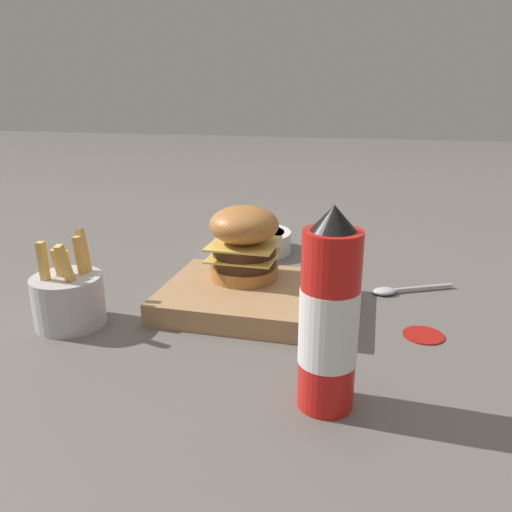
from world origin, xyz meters
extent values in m
plane|color=#5B5651|center=(0.00, 0.00, 0.00)|extent=(6.00, 6.00, 0.00)
cube|color=#A37A51|center=(0.00, 0.00, 0.02)|extent=(0.29, 0.22, 0.03)
cylinder|color=#AD6B33|center=(-0.03, 0.04, 0.04)|extent=(0.11, 0.11, 0.02)
cylinder|color=#422819|center=(-0.03, 0.04, 0.06)|extent=(0.10, 0.10, 0.02)
cube|color=#EAC656|center=(-0.03, 0.04, 0.07)|extent=(0.11, 0.11, 0.00)
cylinder|color=#422819|center=(-0.03, 0.04, 0.08)|extent=(0.10, 0.10, 0.02)
cube|color=#EAC656|center=(-0.03, 0.04, 0.09)|extent=(0.11, 0.11, 0.00)
ellipsoid|color=#AD6B33|center=(-0.03, 0.04, 0.12)|extent=(0.11, 0.11, 0.06)
cylinder|color=red|center=(0.13, -0.23, 0.10)|extent=(0.06, 0.06, 0.20)
cylinder|color=silver|center=(0.13, -0.23, 0.09)|extent=(0.06, 0.06, 0.08)
cone|color=black|center=(0.13, -0.23, 0.21)|extent=(0.05, 0.05, 0.03)
cylinder|color=#B7B7BC|center=(-0.25, -0.12, 0.04)|extent=(0.10, 0.10, 0.07)
cube|color=gold|center=(-0.26, -0.11, 0.08)|extent=(0.01, 0.02, 0.07)
cube|color=gold|center=(-0.24, -0.14, 0.09)|extent=(0.01, 0.03, 0.09)
cube|color=gold|center=(-0.26, -0.12, 0.08)|extent=(0.03, 0.02, 0.07)
cube|color=gold|center=(-0.24, -0.09, 0.09)|extent=(0.03, 0.02, 0.09)
cube|color=gold|center=(-0.26, -0.12, 0.08)|extent=(0.01, 0.02, 0.07)
cube|color=gold|center=(-0.27, -0.14, 0.09)|extent=(0.01, 0.01, 0.09)
cube|color=gold|center=(-0.25, -0.12, 0.08)|extent=(0.02, 0.01, 0.06)
cube|color=gold|center=(-0.24, -0.10, 0.09)|extent=(0.02, 0.01, 0.09)
cylinder|color=silver|center=(-0.08, 0.28, 0.02)|extent=(0.16, 0.16, 0.04)
cylinder|color=#CC4C33|center=(-0.08, 0.28, 0.04)|extent=(0.13, 0.13, 0.01)
cylinder|color=#B2B2B7|center=(0.26, 0.14, 0.01)|extent=(0.10, 0.05, 0.01)
ellipsoid|color=#B2B2B7|center=(0.20, 0.10, 0.01)|extent=(0.05, 0.04, 0.01)
cylinder|color=#9E140F|center=(0.25, -0.04, 0.00)|extent=(0.06, 0.06, 0.00)
camera|label=1|loc=(0.17, -0.71, 0.33)|focal=35.00mm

